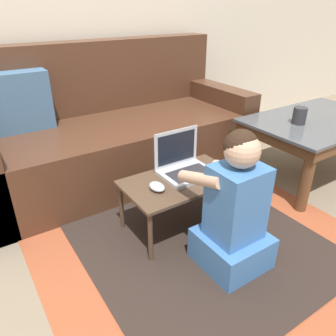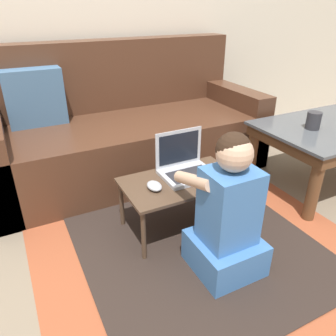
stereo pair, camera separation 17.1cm
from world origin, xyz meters
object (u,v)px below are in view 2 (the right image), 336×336
Objects in this scene: laptop_desk at (181,185)px; person_seated at (227,216)px; cup_on_table at (314,121)px; laptop at (186,168)px; couch at (125,131)px; computer_mouse at (154,186)px; coffee_table at (334,134)px.

person_seated is (0.03, -0.37, 0.02)m from laptop_desk.
cup_on_table is at bearing 22.42° from person_seated.
person_seated reaches higher than laptop.
computer_mouse is (-0.16, -0.85, 0.02)m from couch.
laptop_desk is 0.37m from person_seated.
cup_on_table is at bearing 0.27° from laptop_desk.
person_seated is 1.00m from cup_on_table.
couch is 18.80× the size of computer_mouse.
cup_on_table is (0.88, -0.04, 0.14)m from laptop.
computer_mouse is (-1.31, -0.01, -0.04)m from coffee_table.
laptop is 2.76× the size of computer_mouse.
computer_mouse is at bearing 119.00° from person_seated.
cup_on_table is at bearing -2.77° from laptop.
laptop is at bearing 177.23° from cup_on_table.
person_seated is (-1.12, -0.36, -0.07)m from coffee_table.
cup_on_table reaches higher than laptop_desk.
coffee_table reaches higher than computer_mouse.
coffee_table is 9.80× the size of computer_mouse.
cup_on_table is (0.91, 0.37, 0.19)m from person_seated.
person_seated reaches higher than coffee_table.
laptop is 0.42m from person_seated.
person_seated is (0.03, -1.20, -0.01)m from couch.
coffee_table is at bearing -3.58° from cup_on_table.
couch is 1.92× the size of coffee_table.
laptop is (-1.09, 0.06, -0.02)m from coffee_table.
couch is 0.78m from laptop.
laptop_desk is at bearing -179.73° from cup_on_table.
couch reaches higher than laptop.
cup_on_table is at bearing -41.13° from couch.
laptop_desk is at bearing 7.01° from computer_mouse.
laptop is 0.23m from computer_mouse.
computer_mouse is at bearing -172.99° from laptop_desk.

